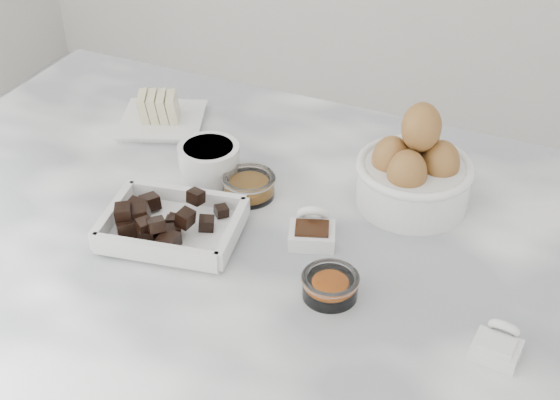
{
  "coord_description": "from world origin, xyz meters",
  "views": [
    {
      "loc": [
        0.38,
        -0.78,
        1.61
      ],
      "look_at": [
        0.02,
        0.03,
        0.98
      ],
      "focal_mm": 50.0,
      "sensor_mm": 36.0,
      "label": 1
    }
  ],
  "objects_px": {
    "chocolate_dish": "(172,222)",
    "vanilla_spoon": "(312,230)",
    "salt_spoon": "(498,344)",
    "sugar_ramekin": "(209,161)",
    "egg_bowl": "(414,172)",
    "zest_bowl": "(330,285)",
    "honey_bowl": "(249,186)",
    "butter_plate": "(161,114)"
  },
  "relations": [
    {
      "from": "chocolate_dish",
      "to": "vanilla_spoon",
      "type": "height_order",
      "value": "chocolate_dish"
    },
    {
      "from": "butter_plate",
      "to": "salt_spoon",
      "type": "bearing_deg",
      "value": -25.16
    },
    {
      "from": "chocolate_dish",
      "to": "vanilla_spoon",
      "type": "relative_size",
      "value": 2.32
    },
    {
      "from": "sugar_ramekin",
      "to": "vanilla_spoon",
      "type": "bearing_deg",
      "value": -20.98
    },
    {
      "from": "sugar_ramekin",
      "to": "honey_bowl",
      "type": "distance_m",
      "value": 0.08
    },
    {
      "from": "chocolate_dish",
      "to": "sugar_ramekin",
      "type": "height_order",
      "value": "sugar_ramekin"
    },
    {
      "from": "butter_plate",
      "to": "egg_bowl",
      "type": "bearing_deg",
      "value": -5.78
    },
    {
      "from": "salt_spoon",
      "to": "honey_bowl",
      "type": "bearing_deg",
      "value": 157.31
    },
    {
      "from": "egg_bowl",
      "to": "honey_bowl",
      "type": "height_order",
      "value": "egg_bowl"
    },
    {
      "from": "egg_bowl",
      "to": "chocolate_dish",
      "type": "bearing_deg",
      "value": -142.77
    },
    {
      "from": "salt_spoon",
      "to": "chocolate_dish",
      "type": "bearing_deg",
      "value": 175.21
    },
    {
      "from": "egg_bowl",
      "to": "salt_spoon",
      "type": "xyz_separation_m",
      "value": [
        0.18,
        -0.25,
        -0.04
      ]
    },
    {
      "from": "vanilla_spoon",
      "to": "egg_bowl",
      "type": "bearing_deg",
      "value": 54.85
    },
    {
      "from": "egg_bowl",
      "to": "zest_bowl",
      "type": "height_order",
      "value": "egg_bowl"
    },
    {
      "from": "sugar_ramekin",
      "to": "zest_bowl",
      "type": "bearing_deg",
      "value": -33.25
    },
    {
      "from": "zest_bowl",
      "to": "salt_spoon",
      "type": "xyz_separation_m",
      "value": [
        0.21,
        -0.01,
        -0.0
      ]
    },
    {
      "from": "butter_plate",
      "to": "egg_bowl",
      "type": "height_order",
      "value": "egg_bowl"
    },
    {
      "from": "egg_bowl",
      "to": "zest_bowl",
      "type": "distance_m",
      "value": 0.24
    },
    {
      "from": "butter_plate",
      "to": "vanilla_spoon",
      "type": "distance_m",
      "value": 0.4
    },
    {
      "from": "honey_bowl",
      "to": "butter_plate",
      "type": "bearing_deg",
      "value": 150.76
    },
    {
      "from": "honey_bowl",
      "to": "chocolate_dish",
      "type": "bearing_deg",
      "value": -112.92
    },
    {
      "from": "egg_bowl",
      "to": "zest_bowl",
      "type": "relative_size",
      "value": 2.3
    },
    {
      "from": "sugar_ramekin",
      "to": "egg_bowl",
      "type": "bearing_deg",
      "value": 12.02
    },
    {
      "from": "sugar_ramekin",
      "to": "vanilla_spoon",
      "type": "relative_size",
      "value": 1.04
    },
    {
      "from": "butter_plate",
      "to": "sugar_ramekin",
      "type": "bearing_deg",
      "value": -35.71
    },
    {
      "from": "butter_plate",
      "to": "egg_bowl",
      "type": "relative_size",
      "value": 1.04
    },
    {
      "from": "zest_bowl",
      "to": "salt_spoon",
      "type": "distance_m",
      "value": 0.21
    },
    {
      "from": "chocolate_dish",
      "to": "salt_spoon",
      "type": "height_order",
      "value": "chocolate_dish"
    },
    {
      "from": "sugar_ramekin",
      "to": "egg_bowl",
      "type": "height_order",
      "value": "egg_bowl"
    },
    {
      "from": "salt_spoon",
      "to": "butter_plate",
      "type": "bearing_deg",
      "value": 154.84
    },
    {
      "from": "chocolate_dish",
      "to": "egg_bowl",
      "type": "relative_size",
      "value": 1.23
    },
    {
      "from": "salt_spoon",
      "to": "zest_bowl",
      "type": "bearing_deg",
      "value": 176.74
    },
    {
      "from": "zest_bowl",
      "to": "vanilla_spoon",
      "type": "relative_size",
      "value": 0.83
    },
    {
      "from": "honey_bowl",
      "to": "vanilla_spoon",
      "type": "relative_size",
      "value": 0.88
    },
    {
      "from": "honey_bowl",
      "to": "salt_spoon",
      "type": "height_order",
      "value": "salt_spoon"
    },
    {
      "from": "egg_bowl",
      "to": "vanilla_spoon",
      "type": "height_order",
      "value": "egg_bowl"
    },
    {
      "from": "chocolate_dish",
      "to": "sugar_ramekin",
      "type": "bearing_deg",
      "value": 98.42
    },
    {
      "from": "chocolate_dish",
      "to": "vanilla_spoon",
      "type": "xyz_separation_m",
      "value": [
        0.18,
        0.07,
        -0.01
      ]
    },
    {
      "from": "zest_bowl",
      "to": "egg_bowl",
      "type": "bearing_deg",
      "value": 81.53
    },
    {
      "from": "sugar_ramekin",
      "to": "salt_spoon",
      "type": "bearing_deg",
      "value": -21.3
    },
    {
      "from": "vanilla_spoon",
      "to": "salt_spoon",
      "type": "xyz_separation_m",
      "value": [
        0.28,
        -0.11,
        -0.0
      ]
    },
    {
      "from": "chocolate_dish",
      "to": "egg_bowl",
      "type": "height_order",
      "value": "egg_bowl"
    }
  ]
}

